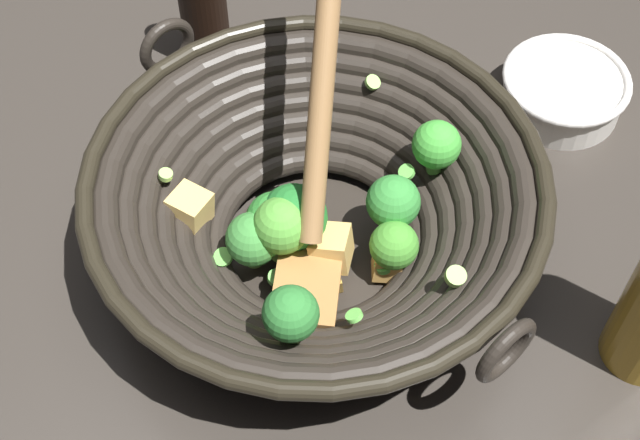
% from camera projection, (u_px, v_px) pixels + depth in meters
% --- Properties ---
extents(ground_plane, '(4.00, 4.00, 0.00)m').
position_uv_depth(ground_plane, '(316.00, 252.00, 0.76)').
color(ground_plane, '#332D28').
extents(wok, '(0.36, 0.39, 0.27)m').
position_uv_depth(wok, '(316.00, 206.00, 0.70)').
color(wok, black).
rests_on(wok, ground).
extents(soy_sauce_bottle, '(0.04, 0.04, 0.17)m').
position_uv_depth(soy_sauce_bottle, '(203.00, 4.00, 0.84)').
color(soy_sauce_bottle, black).
rests_on(soy_sauce_bottle, ground).
extents(prep_bowl, '(0.12, 0.12, 0.04)m').
position_uv_depth(prep_bowl, '(564.00, 90.00, 0.84)').
color(prep_bowl, silver).
rests_on(prep_bowl, ground).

